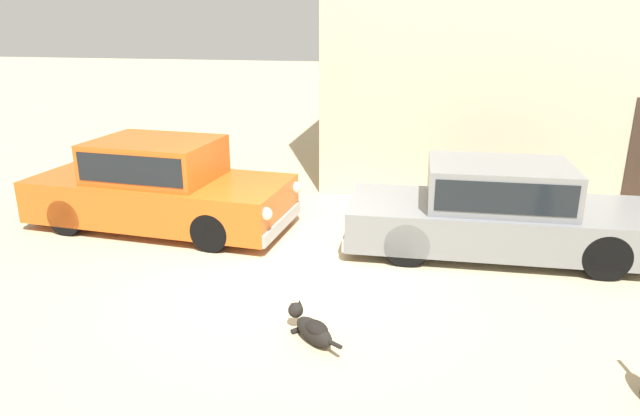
{
  "coord_description": "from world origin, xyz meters",
  "views": [
    {
      "loc": [
        2.0,
        -7.21,
        3.43
      ],
      "look_at": [
        0.51,
        0.2,
        0.9
      ],
      "focal_mm": 32.07,
      "sensor_mm": 36.0,
      "label": 1
    }
  ],
  "objects": [
    {
      "name": "ground_plane",
      "position": [
        0.0,
        0.0,
        0.0
      ],
      "size": [
        80.0,
        80.0,
        0.0
      ],
      "primitive_type": "plane",
      "color": "tan"
    },
    {
      "name": "parked_sedan_nearest",
      "position": [
        -2.51,
        1.36,
        0.74
      ],
      "size": [
        4.6,
        2.12,
        1.51
      ],
      "rotation": [
        0.0,
        0.0,
        -0.08
      ],
      "color": "#D15619",
      "rests_on": "ground_plane"
    },
    {
      "name": "parked_sedan_second",
      "position": [
        3.03,
        1.31,
        0.69
      ],
      "size": [
        4.67,
        1.82,
        1.39
      ],
      "rotation": [
        0.0,
        0.0,
        0.03
      ],
      "color": "slate",
      "rests_on": "ground_plane"
    },
    {
      "name": "stray_dog_spotted",
      "position": [
        0.81,
        -1.75,
        0.15
      ],
      "size": [
        0.78,
        0.74,
        0.35
      ],
      "rotation": [
        0.0,
        0.0,
        2.39
      ],
      "color": "black",
      "rests_on": "ground_plane"
    }
  ]
}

